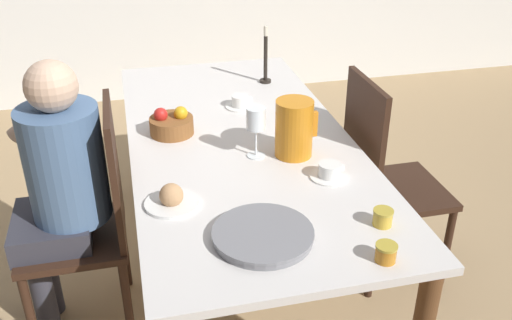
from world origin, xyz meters
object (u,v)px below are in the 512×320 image
person_seated (59,181)px  jam_jar_red (386,252)px  bread_plate (172,199)px  candlestick_tall (266,61)px  red_pitcher (294,128)px  teacup_near_person (330,172)px  teacup_across (241,102)px  fruit_bowl (172,124)px  wine_glass_water (256,121)px  serving_tray (263,235)px  chair_opposite (383,178)px  chair_person_side (91,219)px  jam_jar_amber (383,217)px

person_seated → jam_jar_red: 1.26m
bread_plate → candlestick_tall: bearing=60.5°
red_pitcher → teacup_near_person: red_pitcher is taller
candlestick_tall → jam_jar_red: bearing=-90.8°
teacup_across → fruit_bowl: bearing=-148.5°
wine_glass_water → teacup_across: size_ratio=1.44×
fruit_bowl → serving_tray: bearing=-76.8°
chair_opposite → teacup_across: chair_opposite is taller
wine_glass_water → fruit_bowl: bearing=136.7°
person_seated → wine_glass_water: size_ratio=5.64×
chair_opposite → candlestick_tall: size_ratio=3.30×
wine_glass_water → candlestick_tall: 0.83m
chair_person_side → wine_glass_water: bearing=-94.2°
teacup_across → chair_person_side: bearing=-147.8°
chair_opposite → jam_jar_amber: size_ratio=14.84×
candlestick_tall → teacup_across: bearing=-123.8°
serving_tray → chair_person_side: bearing=133.5°
chair_person_side → teacup_across: (0.72, 0.45, 0.25)m
chair_person_side → bread_plate: 0.52m
red_pitcher → jam_jar_red: 0.72m
person_seated → chair_opposite: bearing=-89.1°
red_pitcher → bread_plate: 0.58m
teacup_across → wine_glass_water: bearing=-95.2°
teacup_across → fruit_bowl: fruit_bowl is taller
chair_opposite → jam_jar_red: bearing=-25.9°
person_seated → jam_jar_amber: 1.22m
chair_person_side → fruit_bowl: size_ratio=5.25×
chair_person_side → red_pitcher: (0.82, -0.07, 0.35)m
teacup_across → jam_jar_amber: bearing=-77.1°
jam_jar_red → candlestick_tall: (0.02, 1.53, 0.08)m
teacup_across → bread_plate: 0.88m
wine_glass_water → teacup_across: 0.52m
teacup_near_person → chair_person_side: bearing=162.9°
chair_opposite → wine_glass_water: size_ratio=4.73×
person_seated → fruit_bowl: person_seated is taller
chair_person_side → person_seated: (-0.10, 0.01, 0.19)m
bread_plate → jam_jar_amber: bread_plate is taller
teacup_across → serving_tray: 1.05m
chair_opposite → person_seated: 1.39m
chair_opposite → jam_jar_amber: 0.76m
chair_person_side → jam_jar_red: size_ratio=14.84×
teacup_near_person → bread_plate: bread_plate is taller
teacup_near_person → candlestick_tall: (0.01, 1.02, 0.09)m
candlestick_tall → serving_tray: bearing=-104.7°
red_pitcher → jam_jar_amber: size_ratio=3.48×
chair_person_side → jam_jar_amber: chair_person_side is taller
jam_jar_red → teacup_across: bearing=98.0°
red_pitcher → jam_jar_amber: (0.14, -0.54, -0.09)m
chair_opposite → wine_glass_water: 0.73m
chair_person_side → serving_tray: chair_person_side is taller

